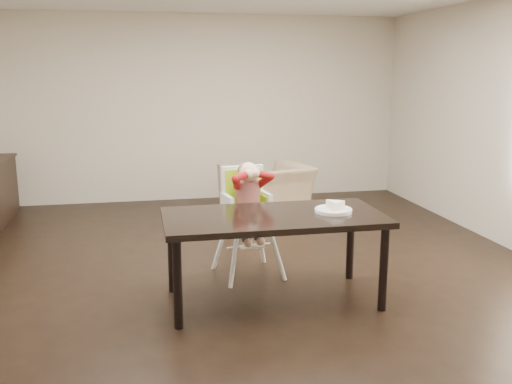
% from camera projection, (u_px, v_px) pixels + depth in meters
% --- Properties ---
extents(ground, '(7.00, 7.00, 0.00)m').
position_uv_depth(ground, '(244.00, 279.00, 5.31)').
color(ground, black).
rests_on(ground, ground).
extents(room_walls, '(6.02, 7.02, 2.71)m').
position_uv_depth(room_walls, '(243.00, 76.00, 4.92)').
color(room_walls, beige).
rests_on(room_walls, ground).
extents(dining_table, '(1.80, 0.90, 0.75)m').
position_uv_depth(dining_table, '(274.00, 224.00, 4.69)').
color(dining_table, black).
rests_on(dining_table, ground).
extents(high_chair, '(0.52, 0.52, 1.08)m').
position_uv_depth(high_chair, '(247.00, 196.00, 5.30)').
color(high_chair, white).
rests_on(high_chair, ground).
extents(plate, '(0.36, 0.36, 0.09)m').
position_uv_depth(plate, '(334.00, 208.00, 4.75)').
color(plate, white).
rests_on(plate, dining_table).
extents(armchair, '(1.19, 0.95, 0.91)m').
position_uv_depth(armchair, '(267.00, 182.00, 7.56)').
color(armchair, tan).
rests_on(armchair, ground).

